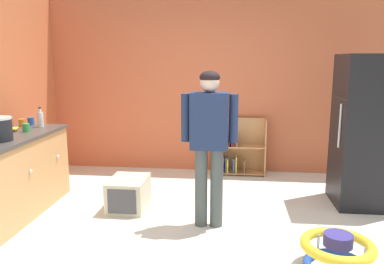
# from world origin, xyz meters

# --- Properties ---
(ground_plane) EXTENTS (12.00, 12.00, 0.00)m
(ground_plane) POSITION_xyz_m (0.00, 0.00, 0.00)
(ground_plane) COLOR silver
(ground_plane) RESTS_ON ground
(back_wall) EXTENTS (5.20, 0.06, 2.70)m
(back_wall) POSITION_xyz_m (0.00, 2.33, 1.35)
(back_wall) COLOR #CC6641
(back_wall) RESTS_ON ground
(kitchen_counter) EXTENTS (0.65, 1.93, 0.90)m
(kitchen_counter) POSITION_xyz_m (-2.20, 0.15, 0.45)
(kitchen_counter) COLOR tan
(kitchen_counter) RESTS_ON ground
(refrigerator) EXTENTS (0.73, 0.68, 1.78)m
(refrigerator) POSITION_xyz_m (1.80, 1.05, 0.89)
(refrigerator) COLOR black
(refrigerator) RESTS_ON ground
(bookshelf) EXTENTS (0.80, 0.28, 0.85)m
(bookshelf) POSITION_xyz_m (0.27, 2.14, 0.37)
(bookshelf) COLOR tan
(bookshelf) RESTS_ON ground
(standing_person) EXTENTS (0.57, 0.22, 1.61)m
(standing_person) POSITION_xyz_m (-0.01, 0.24, 0.96)
(standing_person) COLOR #4A5251
(standing_person) RESTS_ON ground
(baby_walker) EXTENTS (0.60, 0.60, 0.32)m
(baby_walker) POSITION_xyz_m (1.10, -0.53, 0.16)
(baby_walker) COLOR blue
(baby_walker) RESTS_ON ground
(pet_carrier) EXTENTS (0.42, 0.55, 0.36)m
(pet_carrier) POSITION_xyz_m (-0.97, 0.61, 0.18)
(pet_carrier) COLOR beige
(pet_carrier) RESTS_ON ground
(banana_bunch) EXTENTS (0.12, 0.16, 0.04)m
(banana_bunch) POSITION_xyz_m (-2.29, 0.58, 0.93)
(banana_bunch) COLOR yellow
(banana_bunch) RESTS_ON kitchen_counter
(clear_bottle) EXTENTS (0.07, 0.07, 0.25)m
(clear_bottle) POSITION_xyz_m (-2.12, 0.87, 1.00)
(clear_bottle) COLOR silver
(clear_bottle) RESTS_ON kitchen_counter
(orange_cup) EXTENTS (0.08, 0.08, 0.09)m
(orange_cup) POSITION_xyz_m (-2.36, 0.87, 0.95)
(orange_cup) COLOR orange
(orange_cup) RESTS_ON kitchen_counter
(green_cup) EXTENTS (0.08, 0.08, 0.09)m
(green_cup) POSITION_xyz_m (-2.13, 0.55, 0.95)
(green_cup) COLOR green
(green_cup) RESTS_ON kitchen_counter
(blue_cup) EXTENTS (0.08, 0.08, 0.09)m
(blue_cup) POSITION_xyz_m (-2.32, 1.01, 0.95)
(blue_cup) COLOR blue
(blue_cup) RESTS_ON kitchen_counter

